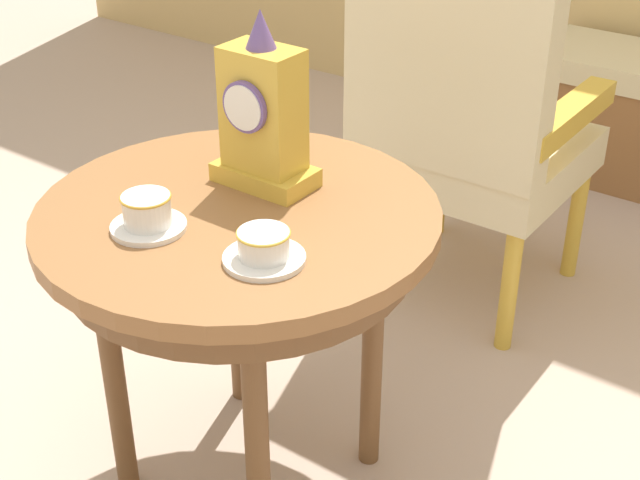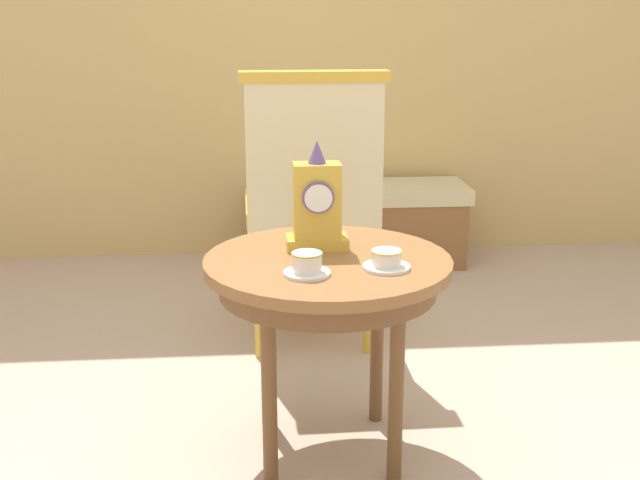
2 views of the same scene
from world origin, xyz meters
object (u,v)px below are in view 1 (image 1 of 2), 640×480
at_px(side_table, 239,243).
at_px(teacup_left, 147,214).
at_px(armchair, 466,100).
at_px(teacup_right, 264,248).
at_px(mantel_clock, 263,117).

bearing_deg(side_table, teacup_left, -115.38).
bearing_deg(side_table, armchair, 89.04).
bearing_deg(side_table, teacup_right, -36.27).
xyz_separation_m(teacup_right, armchair, (-0.14, 0.97, -0.08)).
bearing_deg(mantel_clock, armchair, 87.12).
bearing_deg(armchair, teacup_right, -81.52).
xyz_separation_m(teacup_left, mantel_clock, (0.05, 0.26, 0.11)).
xyz_separation_m(teacup_right, mantel_clock, (-0.18, 0.22, 0.11)).
xyz_separation_m(side_table, mantel_clock, (-0.02, 0.11, 0.21)).
height_order(side_table, teacup_left, teacup_left).
relative_size(teacup_left, teacup_right, 0.97).
relative_size(side_table, armchair, 0.65).
bearing_deg(mantel_clock, side_table, -77.80).
distance_m(teacup_right, armchair, 0.98).
bearing_deg(teacup_right, mantel_clock, 129.07).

